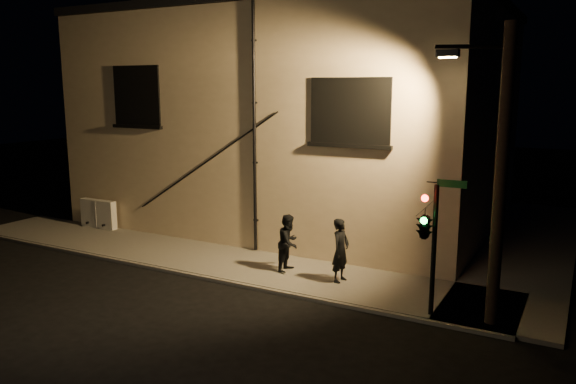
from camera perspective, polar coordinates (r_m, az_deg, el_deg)
The scene contains 8 objects.
ground at distance 16.39m, azimuth -3.32°, elevation -9.78°, with size 90.00×90.00×0.00m, color black.
sidewalk at distance 19.58m, azimuth 6.59°, elevation -6.23°, with size 21.00×16.00×0.12m.
building at distance 24.72m, azimuth 1.69°, elevation 7.58°, with size 16.20×12.23×8.80m.
utility_cabinet at distance 23.88m, azimuth -18.70°, elevation -2.10°, with size 1.72×0.29×1.13m, color white.
pedestrian_a at distance 16.40m, azimuth 5.37°, elevation -5.91°, with size 0.68×0.45×1.87m, color black.
pedestrian_b at distance 17.29m, azimuth 0.08°, elevation -5.16°, with size 0.86×0.67×1.77m, color black.
traffic_signal at distance 14.03m, azimuth 13.80°, elevation -3.22°, with size 1.18×2.00×3.42m.
streetlamp_pole at distance 13.83m, azimuth 20.49°, elevation 2.00°, with size 2.02×1.39×7.14m.
Camera 1 is at (8.15, -13.04, 5.70)m, focal length 35.00 mm.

